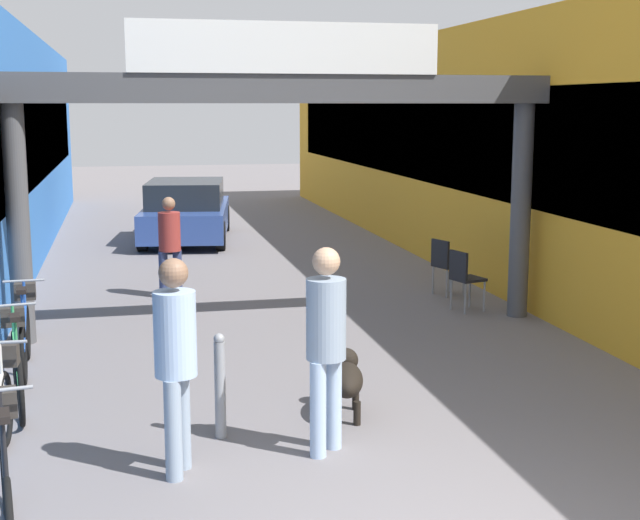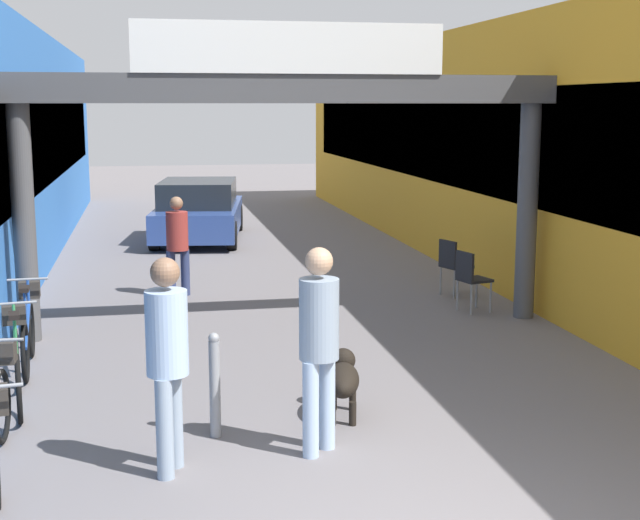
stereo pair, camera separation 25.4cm
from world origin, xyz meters
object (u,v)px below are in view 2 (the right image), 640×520
object	(u,v)px
pedestrian_companion	(167,351)
parked_car_blue	(199,211)
pedestrian_carrying_crate	(177,240)
cafe_chair_black_nearer	(470,275)
cafe_chair_black_farther	(453,262)
pedestrian_with_dog	(319,336)
bollard_post_metal	(215,384)
bicycle_green_third	(17,361)
dog_on_leash	(343,378)
bicycle_blue_farthest	(28,329)

from	to	relation	value
pedestrian_companion	parked_car_blue	xyz separation A→B (m)	(0.98, 12.72, -0.39)
pedestrian_carrying_crate	parked_car_blue	distance (m)	5.89
cafe_chair_black_nearer	cafe_chair_black_farther	xyz separation A→B (m)	(0.12, 1.09, 0.00)
pedestrian_with_dog	bollard_post_metal	world-z (taller)	pedestrian_with_dog
pedestrian_with_dog	bicycle_green_third	distance (m)	3.36
dog_on_leash	bicycle_green_third	distance (m)	3.28
bicycle_green_third	cafe_chair_black_farther	size ratio (longest dim) A/B	1.89
bollard_post_metal	cafe_chair_black_farther	world-z (taller)	bollard_post_metal
dog_on_leash	bicycle_green_third	xyz separation A→B (m)	(-3.13, 0.98, 0.06)
dog_on_leash	bicycle_blue_farthest	bearing A→B (deg)	144.39
dog_on_leash	bicycle_blue_farthest	size ratio (longest dim) A/B	0.50
dog_on_leash	cafe_chair_black_nearer	xyz separation A→B (m)	(2.74, 3.90, 0.16)
bicycle_green_third	cafe_chair_black_nearer	xyz separation A→B (m)	(5.87, 2.92, 0.10)
pedestrian_carrying_crate	cafe_chair_black_farther	distance (m)	4.31
pedestrian_companion	parked_car_blue	bearing A→B (deg)	85.62
pedestrian_companion	dog_on_leash	size ratio (longest dim) A/B	2.11
pedestrian_with_dog	cafe_chair_black_nearer	size ratio (longest dim) A/B	2.02
pedestrian_with_dog	bicycle_blue_farthest	size ratio (longest dim) A/B	1.06
pedestrian_companion	bicycle_blue_farthest	size ratio (longest dim) A/B	1.06
bicycle_blue_farthest	parked_car_blue	size ratio (longest dim) A/B	0.40
bollard_post_metal	cafe_chair_black_farther	bearing A→B (deg)	52.34
pedestrian_with_dog	parked_car_blue	xyz separation A→B (m)	(-0.30, 12.54, -0.39)
bollard_post_metal	parked_car_blue	distance (m)	12.00
pedestrian_carrying_crate	bollard_post_metal	world-z (taller)	pedestrian_carrying_crate
bicycle_blue_farthest	cafe_chair_black_farther	world-z (taller)	bicycle_blue_farthest
pedestrian_companion	cafe_chair_black_nearer	world-z (taller)	pedestrian_companion
parked_car_blue	pedestrian_carrying_crate	bearing A→B (deg)	-96.48
cafe_chair_black_farther	bicycle_green_third	bearing A→B (deg)	-146.17
dog_on_leash	parked_car_blue	xyz separation A→B (m)	(-0.70, 11.66, 0.27)
pedestrian_with_dog	cafe_chair_black_farther	size ratio (longest dim) A/B	2.02
pedestrian_with_dog	bicycle_blue_farthest	distance (m)	4.25
pedestrian_companion	pedestrian_carrying_crate	world-z (taller)	pedestrian_companion
bicycle_blue_farthest	dog_on_leash	bearing A→B (deg)	-35.61
pedestrian_carrying_crate	pedestrian_companion	bearing A→B (deg)	-92.60
bicycle_green_third	parked_car_blue	world-z (taller)	parked_car_blue
bicycle_green_third	bicycle_blue_farthest	bearing A→B (deg)	92.14
bollard_post_metal	cafe_chair_black_nearer	xyz separation A→B (m)	(3.99, 4.23, 0.05)
bollard_post_metal	parked_car_blue	bearing A→B (deg)	87.36
pedestrian_companion	parked_car_blue	world-z (taller)	pedestrian_companion
pedestrian_with_dog	pedestrian_companion	bearing A→B (deg)	-171.71
pedestrian_carrying_crate	parked_car_blue	size ratio (longest dim) A/B	0.37
pedestrian_companion	cafe_chair_black_farther	size ratio (longest dim) A/B	2.01
pedestrian_carrying_crate	bicycle_blue_farthest	distance (m)	4.00
pedestrian_companion	cafe_chair_black_nearer	bearing A→B (deg)	48.37
pedestrian_companion	bollard_post_metal	bearing A→B (deg)	60.06
pedestrian_companion	bollard_post_metal	world-z (taller)	pedestrian_companion
bicycle_green_third	bollard_post_metal	bearing A→B (deg)	-34.80
bicycle_green_third	bollard_post_metal	xyz separation A→B (m)	(1.88, -1.31, 0.06)
cafe_chair_black_nearer	pedestrian_companion	bearing A→B (deg)	-131.63
pedestrian_companion	bicycle_green_third	world-z (taller)	pedestrian_companion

